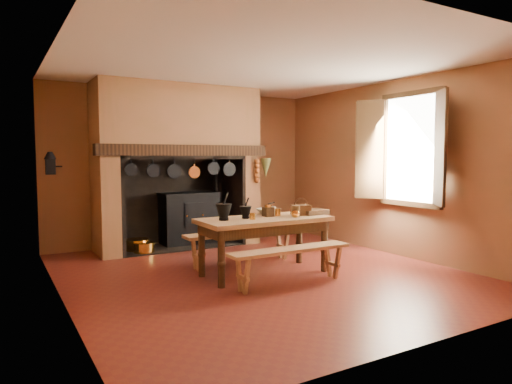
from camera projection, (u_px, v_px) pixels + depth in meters
floor at (260, 273)px, 6.22m from camera, size 5.50×5.50×0.00m
ceiling at (260, 64)px, 6.00m from camera, size 5.50×5.50×0.00m
back_wall at (185, 167)px, 8.48m from camera, size 5.00×0.02×2.80m
wall_left at (59, 174)px, 4.86m from camera, size 0.02×5.50×2.80m
wall_right at (393, 168)px, 7.37m from camera, size 0.02×5.50×2.80m
wall_front at (431, 179)px, 3.74m from camera, size 5.00×0.02×2.80m
chimney_breast at (178, 144)px, 7.92m from camera, size 2.95×0.96×2.80m
iron_range at (189, 217)px, 8.27m from camera, size 1.12×0.55×1.60m
hearth_pans at (138, 246)px, 7.60m from camera, size 0.51×0.62×0.20m
hanging_pans at (186, 170)px, 7.50m from camera, size 1.92×0.29×0.27m
onion_string at (257, 171)px, 8.16m from camera, size 0.12×0.10×0.46m
herb_bunch at (266, 168)px, 8.25m from camera, size 0.20×0.20×0.35m
window at (406, 149)px, 6.92m from camera, size 0.39×1.75×1.76m
wall_coffee_mill at (50, 162)px, 6.22m from camera, size 0.23×0.16×0.31m
work_table at (264, 227)px, 6.12m from camera, size 1.77×0.79×0.77m
bench_front at (290, 257)px, 5.61m from camera, size 1.64×0.29×0.46m
bench_back at (242, 239)px, 6.69m from camera, size 1.76×0.31×0.49m
mortar_large at (224, 211)px, 5.84m from camera, size 0.21×0.21×0.36m
mortar_small at (246, 212)px, 6.02m from camera, size 0.16×0.16×0.28m
coffee_grinder at (268, 211)px, 6.23m from camera, size 0.17×0.13×0.20m
brass_mug_a at (253, 216)px, 5.92m from camera, size 0.09×0.09×0.09m
brass_mug_b at (277, 212)px, 6.30m from camera, size 0.10×0.10×0.10m
mixing_bowl at (268, 211)px, 6.50m from camera, size 0.37×0.37×0.08m
stoneware_crock at (296, 211)px, 6.25m from camera, size 0.13×0.13×0.15m
glass_jar at (273, 211)px, 6.30m from camera, size 0.09×0.09×0.13m
wicker_basket at (301, 209)px, 6.37m from camera, size 0.29×0.25×0.24m
wooden_tray at (313, 212)px, 6.48m from camera, size 0.41×0.30×0.07m
brass_cup at (295, 214)px, 6.12m from camera, size 0.13×0.13×0.09m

